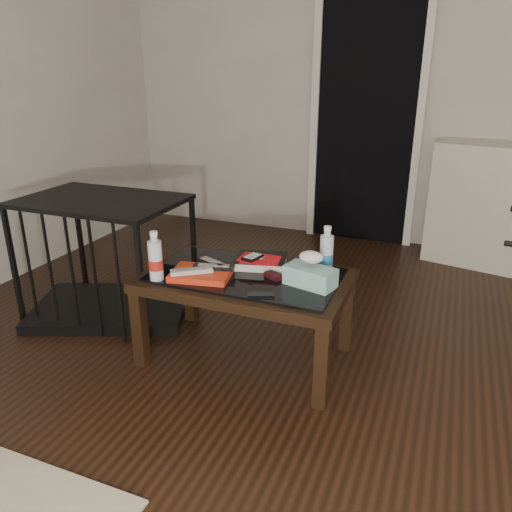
{
  "coord_description": "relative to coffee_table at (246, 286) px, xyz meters",
  "views": [
    {
      "loc": [
        0.31,
        -1.73,
        1.4
      ],
      "look_at": [
        -0.53,
        0.37,
        0.55
      ],
      "focal_mm": 35.0,
      "sensor_mm": 36.0,
      "label": 1
    }
  ],
  "objects": [
    {
      "name": "tissue_box",
      "position": [
        0.33,
        -0.02,
        0.11
      ],
      "size": [
        0.25,
        0.17,
        0.09
      ],
      "primitive_type": "cube",
      "rotation": [
        0.0,
        0.0,
        -0.26
      ],
      "color": "teal",
      "rests_on": "coffee_table"
    },
    {
      "name": "remote_black_front",
      "position": [
        -0.14,
        -0.07,
        0.11
      ],
      "size": [
        0.21,
        0.1,
        0.02
      ],
      "primitive_type": "cube",
      "rotation": [
        0.0,
        0.0,
        0.24
      ],
      "color": "black",
      "rests_on": "magazines"
    },
    {
      "name": "coffee_table",
      "position": [
        0.0,
        0.0,
        0.0
      ],
      "size": [
        1.0,
        0.6,
        0.46
      ],
      "color": "black",
      "rests_on": "ground"
    },
    {
      "name": "doorway",
      "position": [
        0.17,
        2.13,
        0.63
      ],
      "size": [
        0.9,
        0.08,
        2.07
      ],
      "color": "black",
      "rests_on": "ground"
    },
    {
      "name": "flip_phone",
      "position": [
        0.14,
        0.0,
        0.08
      ],
      "size": [
        0.1,
        0.09,
        0.02
      ],
      "primitive_type": "cube",
      "rotation": [
        0.0,
        0.0,
        -0.54
      ],
      "color": "black",
      "rests_on": "coffee_table"
    },
    {
      "name": "dvd_mailers",
      "position": [
        0.03,
        0.11,
        0.11
      ],
      "size": [
        0.19,
        0.14,
        0.01
      ],
      "primitive_type": "cube",
      "rotation": [
        0.0,
        0.0,
        0.01
      ],
      "color": "red",
      "rests_on": "textbook"
    },
    {
      "name": "water_bottle_left",
      "position": [
        -0.37,
        -0.21,
        0.18
      ],
      "size": [
        0.07,
        0.07,
        0.24
      ],
      "primitive_type": "cylinder",
      "rotation": [
        0.0,
        0.0,
        0.15
      ],
      "color": "silver",
      "rests_on": "coffee_table"
    },
    {
      "name": "remote_black_back",
      "position": [
        -0.17,
        -0.02,
        0.11
      ],
      "size": [
        0.2,
        0.13,
        0.02
      ],
      "primitive_type": "cube",
      "rotation": [
        0.0,
        0.0,
        -0.42
      ],
      "color": "black",
      "rests_on": "magazines"
    },
    {
      "name": "magazines",
      "position": [
        -0.19,
        -0.11,
        0.08
      ],
      "size": [
        0.31,
        0.26,
        0.03
      ],
      "primitive_type": "cube",
      "rotation": [
        0.0,
        0.0,
        0.19
      ],
      "color": "red",
      "rests_on": "coffee_table"
    },
    {
      "name": "ground",
      "position": [
        0.57,
        -0.34,
        -0.4
      ],
      "size": [
        5.0,
        5.0,
        0.0
      ],
      "primitive_type": "plane",
      "color": "black",
      "rests_on": "ground"
    },
    {
      "name": "ipod",
      "position": [
        0.0,
        0.08,
        0.12
      ],
      "size": [
        0.09,
        0.12,
        0.02
      ],
      "primitive_type": "cube",
      "rotation": [
        0.0,
        0.0,
        -0.27
      ],
      "color": "black",
      "rests_on": "dvd_mailers"
    },
    {
      "name": "wallet",
      "position": [
        0.15,
        -0.17,
        0.07
      ],
      "size": [
        0.14,
        0.11,
        0.02
      ],
      "primitive_type": "cube",
      "rotation": [
        0.0,
        0.0,
        0.37
      ],
      "color": "black",
      "rests_on": "coffee_table"
    },
    {
      "name": "water_bottle_right",
      "position": [
        0.36,
        0.16,
        0.18
      ],
      "size": [
        0.07,
        0.07,
        0.24
      ],
      "primitive_type": "cylinder",
      "rotation": [
        0.0,
        0.0,
        -0.01
      ],
      "color": "silver",
      "rests_on": "coffee_table"
    },
    {
      "name": "pet_crate",
      "position": [
        -0.96,
        0.16,
        -0.17
      ],
      "size": [
        1.05,
        0.88,
        0.71
      ],
      "rotation": [
        0.0,
        0.0,
        0.37
      ],
      "color": "black",
      "rests_on": "ground"
    },
    {
      "name": "remote_silver",
      "position": [
        -0.22,
        -0.15,
        0.11
      ],
      "size": [
        0.19,
        0.16,
        0.02
      ],
      "primitive_type": "cube",
      "rotation": [
        0.0,
        0.0,
        0.61
      ],
      "color": "silver",
      "rests_on": "magazines"
    },
    {
      "name": "textbook",
      "position": [
        0.03,
        0.13,
        0.09
      ],
      "size": [
        0.29,
        0.25,
        0.05
      ],
      "primitive_type": "cube",
      "rotation": [
        0.0,
        0.0,
        0.23
      ],
      "color": "black",
      "rests_on": "coffee_table"
    }
  ]
}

